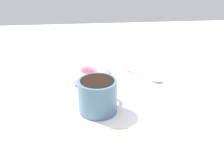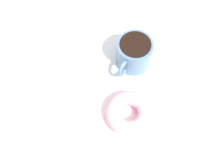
% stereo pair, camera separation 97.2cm
% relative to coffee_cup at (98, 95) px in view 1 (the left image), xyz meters
% --- Properties ---
extents(ground_plane, '(1.20, 1.20, 0.02)m').
position_rel_coffee_cup_xyz_m(ground_plane, '(0.06, 0.06, -0.05)').
color(ground_plane, beige).
extents(napkin, '(0.31, 0.31, 0.00)m').
position_rel_coffee_cup_xyz_m(napkin, '(0.04, 0.08, -0.04)').
color(napkin, white).
rests_on(napkin, ground_plane).
extents(coffee_cup, '(0.08, 0.10, 0.07)m').
position_rel_coffee_cup_xyz_m(coffee_cup, '(0.00, 0.00, 0.00)').
color(coffee_cup, slate).
rests_on(coffee_cup, napkin).
extents(donut, '(0.10, 0.10, 0.03)m').
position_rel_coffee_cup_xyz_m(donut, '(-0.01, 0.13, -0.02)').
color(donut, pink).
rests_on(donut, napkin).
extents(spoon, '(0.10, 0.11, 0.01)m').
position_rel_coffee_cup_xyz_m(spoon, '(0.14, 0.14, -0.03)').
color(spoon, silver).
rests_on(spoon, napkin).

